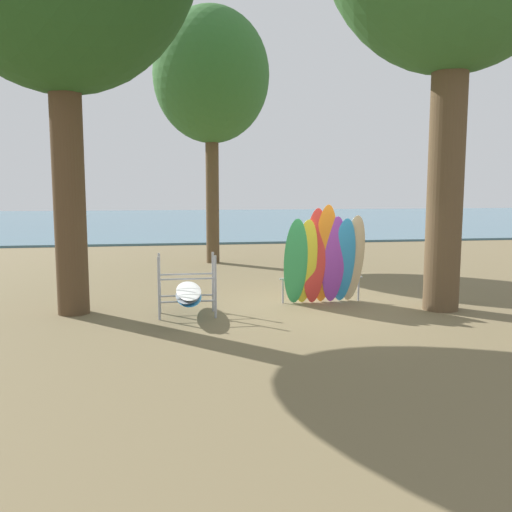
% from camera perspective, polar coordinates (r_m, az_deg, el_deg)
% --- Properties ---
extents(ground_plane, '(80.00, 80.00, 0.00)m').
position_cam_1_polar(ground_plane, '(11.85, 6.11, -5.47)').
color(ground_plane, brown).
extents(lake_water, '(80.00, 36.00, 0.10)m').
position_cam_1_polar(lake_water, '(42.84, -4.95, 3.75)').
color(lake_water, '#477084').
rests_on(lake_water, ground).
extents(tree_mid_behind, '(3.84, 3.84, 8.47)m').
position_cam_1_polar(tree_mid_behind, '(19.15, -4.67, 18.03)').
color(tree_mid_behind, brown).
rests_on(tree_mid_behind, ground).
extents(leaning_board_pile, '(1.92, 0.69, 2.22)m').
position_cam_1_polar(leaning_board_pile, '(12.17, 7.12, -0.36)').
color(leaning_board_pile, '#339E56').
rests_on(leaning_board_pile, ground).
extents(board_storage_rack, '(1.15, 2.13, 1.25)m').
position_cam_1_polar(board_storage_rack, '(11.17, -7.02, -3.79)').
color(board_storage_rack, '#9EA0A5').
rests_on(board_storage_rack, ground).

